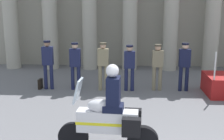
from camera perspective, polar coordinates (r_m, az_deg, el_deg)
officer_in_row_0 at (r=10.79m, az=-12.29°, el=1.74°), size 0.39×0.24×1.77m
officer_in_row_1 at (r=10.57m, az=-7.11°, el=1.49°), size 0.39×0.24×1.70m
officer_in_row_2 at (r=10.40m, az=-1.73°, el=1.47°), size 0.39×0.24×1.72m
officer_in_row_3 at (r=10.38m, az=3.39°, el=1.14°), size 0.39×0.24×1.64m
officer_in_row_4 at (r=10.54m, az=8.78°, el=1.26°), size 0.39×0.24×1.66m
officer_in_row_5 at (r=10.63m, az=13.82°, el=1.32°), size 0.39×0.24×1.72m
motorcycle_with_rider at (r=6.05m, az=-0.21°, el=-9.16°), size 2.09×0.72×1.90m
briefcase_on_ground at (r=11.10m, az=-13.67°, el=-2.61°), size 0.10×0.32×0.36m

